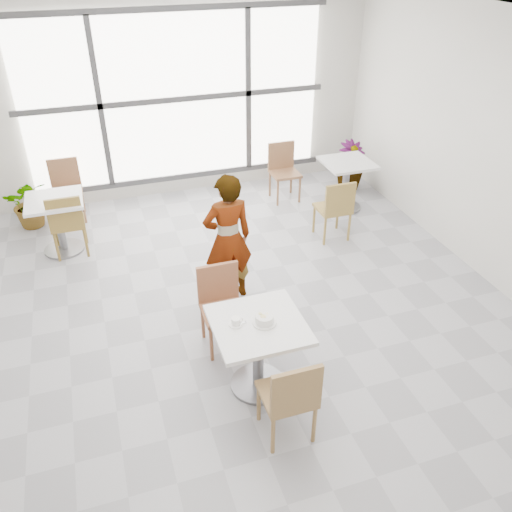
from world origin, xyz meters
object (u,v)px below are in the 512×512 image
object	(u,v)px
main_table	(258,343)
coffee_cup	(236,322)
bg_chair_left_near	(67,221)
chair_near	(291,396)
bg_chair_left_far	(66,185)
chair_far	(221,301)
bg_chair_right_far	(283,167)
bg_table_right	(346,178)
plant_left	(31,203)
plant_right	(350,166)
oatmeal_bowl	(265,319)
bg_chair_right_near	(336,206)
person	(228,239)
bg_table_left	(58,218)

from	to	relation	value
main_table	coffee_cup	size ratio (longest dim) A/B	5.03
bg_chair_left_near	chair_near	bearing A→B (deg)	114.26
bg_chair_left_far	chair_near	bearing A→B (deg)	-71.26
chair_near	chair_far	xyz separation A→B (m)	(-0.20, 1.37, 0.00)
chair_far	bg_chair_right_far	bearing A→B (deg)	59.02
bg_chair_right_far	bg_table_right	bearing A→B (deg)	-40.73
plant_left	plant_right	size ratio (longest dim) A/B	0.91
oatmeal_bowl	bg_chair_right_near	size ratio (longest dim) A/B	0.24
person	bg_chair_right_far	distance (m)	2.74
coffee_cup	bg_table_right	xyz separation A→B (m)	(2.59, 3.03, -0.29)
chair_near	chair_far	bearing A→B (deg)	-81.59
bg_table_left	bg_chair_right_far	world-z (taller)	bg_chair_right_far
bg_chair_left_near	bg_chair_right_far	distance (m)	3.31
chair_near	bg_chair_right_far	size ratio (longest dim) A/B	1.00
person	coffee_cup	bearing A→B (deg)	73.84
bg_table_right	bg_chair_right_near	distance (m)	0.99
bg_table_right	chair_near	bearing A→B (deg)	-122.25
chair_near	bg_table_right	xyz separation A→B (m)	(2.35, 3.72, -0.01)
oatmeal_bowl	bg_table_left	xyz separation A→B (m)	(-1.73, 3.14, -0.31)
bg_table_right	main_table	bearing A→B (deg)	-128.05
oatmeal_bowl	bg_table_right	distance (m)	3.90
oatmeal_bowl	bg_chair_right_near	xyz separation A→B (m)	(1.79, 2.27, -0.29)
person	plant_right	bearing A→B (deg)	-143.31
main_table	bg_table_left	xyz separation A→B (m)	(-1.68, 3.12, -0.04)
bg_table_left	plant_right	world-z (taller)	plant_right
bg_chair_right_near	main_table	bearing A→B (deg)	50.78
bg_table_left	chair_near	bearing A→B (deg)	-65.26
oatmeal_bowl	person	size ratio (longest dim) A/B	0.14
bg_chair_left_near	coffee_cup	bearing A→B (deg)	115.39
bg_chair_right_far	plant_left	size ratio (longest dim) A/B	1.21
bg_chair_right_far	plant_right	bearing A→B (deg)	-1.74
plant_left	plant_right	bearing A→B (deg)	-3.29
bg_chair_left_near	bg_chair_right_far	size ratio (longest dim) A/B	1.00
plant_right	chair_far	bearing A→B (deg)	-134.73
oatmeal_bowl	plant_right	xyz separation A→B (m)	(2.74, 3.70, -0.40)
bg_chair_left_far	main_table	bearing A→B (deg)	-69.21
bg_chair_left_far	bg_table_right	bearing A→B (deg)	-14.27
bg_table_left	plant_left	bearing A→B (deg)	114.02
main_table	bg_table_right	world-z (taller)	same
chair_near	plant_right	size ratio (longest dim) A/B	1.10
chair_far	bg_table_right	size ratio (longest dim) A/B	1.16
person	bg_chair_left_near	xyz separation A→B (m)	(-1.70, 1.49, -0.26)
plant_left	bg_chair_right_far	bearing A→B (deg)	-3.76
chair_far	bg_table_left	bearing A→B (deg)	122.64
chair_near	oatmeal_bowl	world-z (taller)	chair_near
chair_far	oatmeal_bowl	xyz separation A→B (m)	(0.20, -0.74, 0.29)
bg_table_right	bg_chair_right_far	world-z (taller)	bg_chair_right_far
chair_far	oatmeal_bowl	distance (m)	0.82
bg_table_left	bg_chair_left_near	xyz separation A→B (m)	(0.11, -0.17, 0.01)
bg_chair_left_near	bg_chair_right_far	world-z (taller)	same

